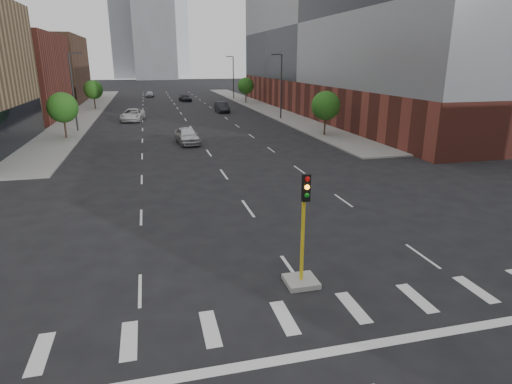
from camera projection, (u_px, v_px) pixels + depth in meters
name	position (u px, v px, depth m)	size (l,w,h in m)	color
sidewalk_left_far	(89.00, 110.00, 73.12)	(5.00, 92.00, 0.15)	gray
sidewalk_right_far	(258.00, 106.00, 80.12)	(5.00, 92.00, 0.15)	gray
building_left_far_b	(29.00, 69.00, 84.99)	(20.00, 24.00, 13.00)	brown
building_right_main	(369.00, 42.00, 67.30)	(24.00, 70.00, 22.00)	brown
tower_left	(133.00, 0.00, 199.75)	(22.00, 22.00, 70.00)	#B2B7BC
tower_right	(167.00, 1.00, 239.54)	(20.00, 20.00, 80.00)	#B2B7BC
tower_mid	(154.00, 27.00, 186.91)	(18.00, 18.00, 44.00)	slate
median_traffic_signal	(302.00, 261.00, 16.09)	(1.20, 1.20, 4.40)	#999993
streetlight_right_a	(281.00, 84.00, 60.68)	(1.60, 0.22, 9.07)	#2D2D30
streetlight_right_b	(233.00, 76.00, 93.12)	(1.60, 0.22, 9.07)	#2D2D30
streetlight_left	(74.00, 89.00, 49.80)	(1.60, 0.22, 9.07)	#2D2D30
tree_left_near	(63.00, 108.00, 45.50)	(3.20, 3.20, 4.85)	#382619
tree_left_far	(93.00, 90.00, 73.30)	(3.20, 3.20, 4.85)	#382619
tree_right_near	(326.00, 106.00, 47.40)	(3.20, 3.20, 4.85)	#382619
tree_right_far	(246.00, 86.00, 84.46)	(3.20, 3.20, 4.85)	#382619
car_near_left	(187.00, 136.00, 43.67)	(2.00, 4.98, 1.70)	silver
car_mid_right	(222.00, 107.00, 70.38)	(1.77, 5.08, 1.68)	black
car_far_left	(132.00, 115.00, 60.25)	(2.78, 6.03, 1.68)	silver
car_deep_right	(185.00, 98.00, 89.11)	(1.92, 4.73, 1.37)	black
car_distant	(150.00, 94.00, 99.46)	(1.67, 4.16, 1.42)	#AFAFB4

